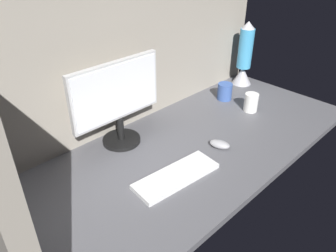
{
  "coord_description": "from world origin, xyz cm",
  "views": [
    {
      "loc": [
        -95.79,
        -84.32,
        87.9
      ],
      "look_at": [
        -8.27,
        0.0,
        14.0
      ],
      "focal_mm": 34.95,
      "sensor_mm": 36.0,
      "label": 1
    }
  ],
  "objects_px": {
    "lava_lamp": "(244,59)",
    "mouse": "(220,144)",
    "monitor": "(117,99)",
    "keyboard": "(176,176)",
    "mug_ceramic_blue": "(225,91)",
    "mug_ceramic_white": "(251,102)"
  },
  "relations": [
    {
      "from": "monitor",
      "to": "lava_lamp",
      "type": "relative_size",
      "value": 1.15
    },
    {
      "from": "keyboard",
      "to": "mug_ceramic_white",
      "type": "xyz_separation_m",
      "value": [
        0.71,
        0.12,
        0.04
      ]
    },
    {
      "from": "monitor",
      "to": "mug_ceramic_white",
      "type": "distance_m",
      "value": 0.77
    },
    {
      "from": "monitor",
      "to": "mug_ceramic_white",
      "type": "relative_size",
      "value": 4.15
    },
    {
      "from": "mug_ceramic_white",
      "to": "lava_lamp",
      "type": "bearing_deg",
      "value": 42.35
    },
    {
      "from": "keyboard",
      "to": "mug_ceramic_blue",
      "type": "distance_m",
      "value": 0.79
    },
    {
      "from": "keyboard",
      "to": "mug_ceramic_blue",
      "type": "height_order",
      "value": "mug_ceramic_blue"
    },
    {
      "from": "monitor",
      "to": "keyboard",
      "type": "height_order",
      "value": "monitor"
    },
    {
      "from": "mug_ceramic_white",
      "to": "mug_ceramic_blue",
      "type": "height_order",
      "value": "mug_ceramic_white"
    },
    {
      "from": "monitor",
      "to": "mug_ceramic_white",
      "type": "height_order",
      "value": "monitor"
    },
    {
      "from": "keyboard",
      "to": "mug_ceramic_white",
      "type": "height_order",
      "value": "mug_ceramic_white"
    },
    {
      "from": "monitor",
      "to": "keyboard",
      "type": "distance_m",
      "value": 0.43
    },
    {
      "from": "keyboard",
      "to": "mouse",
      "type": "distance_m",
      "value": 0.3
    },
    {
      "from": "mouse",
      "to": "lava_lamp",
      "type": "xyz_separation_m",
      "value": [
        0.69,
        0.36,
        0.15
      ]
    },
    {
      "from": "mouse",
      "to": "lava_lamp",
      "type": "distance_m",
      "value": 0.79
    },
    {
      "from": "lava_lamp",
      "to": "mouse",
      "type": "bearing_deg",
      "value": -152.6
    },
    {
      "from": "mug_ceramic_blue",
      "to": "lava_lamp",
      "type": "bearing_deg",
      "value": 13.13
    },
    {
      "from": "mouse",
      "to": "mug_ceramic_blue",
      "type": "xyz_separation_m",
      "value": [
        0.42,
        0.29,
        0.03
      ]
    },
    {
      "from": "monitor",
      "to": "mug_ceramic_blue",
      "type": "distance_m",
      "value": 0.74
    },
    {
      "from": "mouse",
      "to": "mug_ceramic_blue",
      "type": "bearing_deg",
      "value": 14.75
    },
    {
      "from": "mug_ceramic_blue",
      "to": "mug_ceramic_white",
      "type": "bearing_deg",
      "value": -93.18
    },
    {
      "from": "keyboard",
      "to": "mouse",
      "type": "bearing_deg",
      "value": 7.74
    }
  ]
}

